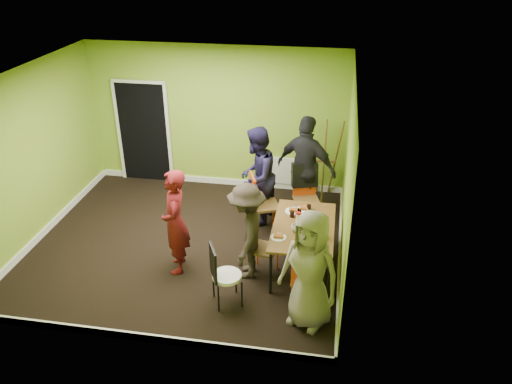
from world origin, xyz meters
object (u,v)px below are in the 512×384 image
easel (324,160)px  thermos (298,221)px  orange_bottle (296,215)px  chair_back_end (305,182)px  chair_front_end (305,279)px  blue_bottle (322,232)px  person_front_end (310,270)px  dining_table (303,229)px  chair_left_near (259,243)px  person_left_far (257,177)px  person_left_near (247,231)px  person_standing (175,222)px  chair_bentwood (222,272)px  person_back_end (306,168)px  chair_left_far (260,200)px

easel → thermos: 2.38m
easel → orange_bottle: 2.12m
chair_back_end → chair_front_end: chair_back_end is taller
blue_bottle → person_front_end: person_front_end is taller
dining_table → easel: size_ratio=0.92×
chair_left_near → orange_bottle: size_ratio=11.70×
orange_bottle → chair_front_end: bearing=-78.1°
chair_left_near → blue_bottle: 0.97m
person_left_far → person_left_near: (0.11, -1.53, -0.13)m
chair_front_end → dining_table: bearing=105.4°
chair_front_end → easel: bearing=97.1°
chair_back_end → person_standing: 2.49m
chair_bentwood → person_front_end: bearing=55.5°
chair_left_near → chair_front_end: 1.02m
chair_bentwood → thermos: 1.37m
thermos → blue_bottle: thermos is taller
dining_table → person_back_end: 1.60m
chair_front_end → thermos: 0.96m
chair_bentwood → person_front_end: size_ratio=0.56×
dining_table → chair_back_end: 1.43m
easel → person_left_far: size_ratio=0.93×
blue_bottle → person_left_far: bearing=127.9°
dining_table → person_standing: (-1.86, -0.33, 0.13)m
chair_bentwood → person_left_near: (0.21, 0.71, 0.24)m
dining_table → easel: bearing=85.2°
person_standing → person_left_near: bearing=77.1°
chair_front_end → person_left_near: size_ratio=0.58×
chair_back_end → chair_front_end: bearing=78.0°
chair_left_far → person_standing: person_standing is taller
chair_left_near → chair_back_end: (0.54, 1.63, 0.25)m
person_back_end → chair_left_far: bearing=65.4°
chair_front_end → person_front_end: (0.07, -0.26, 0.34)m
person_left_near → dining_table: bearing=106.7°
chair_back_end → blue_bottle: size_ratio=5.39×
chair_front_end → easel: 3.25m
chair_back_end → person_left_near: bearing=50.7°
chair_left_near → person_front_end: 1.30m
chair_front_end → blue_bottle: size_ratio=4.34×
chair_front_end → orange_bottle: 1.20m
easel → chair_left_near: bearing=-108.1°
thermos → person_back_end: size_ratio=0.12×
blue_bottle → person_standing: size_ratio=0.12×
orange_bottle → person_standing: 1.81m
chair_back_end → chair_bentwood: bearing=52.4°
blue_bottle → thermos: bearing=147.0°
chair_left_near → person_standing: 1.27m
thermos → person_back_end: person_back_end is taller
person_left_near → person_standing: bearing=-91.3°
person_front_end → chair_left_near: bearing=154.2°
chair_left_far → person_back_end: 1.03m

